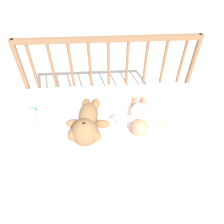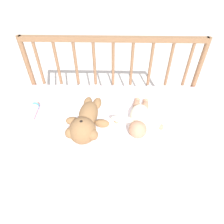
# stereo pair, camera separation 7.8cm
# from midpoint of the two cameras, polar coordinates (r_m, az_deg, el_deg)

# --- Properties ---
(ground_plane) EXTENTS (12.00, 12.00, 0.00)m
(ground_plane) POSITION_cam_midpoint_polar(r_m,az_deg,el_deg) (1.70, -1.37, -13.58)
(ground_plane) COLOR silver
(crib_mattress) EXTENTS (1.31, 0.72, 0.49)m
(crib_mattress) POSITION_cam_midpoint_polar(r_m,az_deg,el_deg) (1.50, -1.52, -8.44)
(crib_mattress) COLOR #EDB7C6
(crib_mattress) RESTS_ON ground_plane
(crib_rail) EXTENTS (1.31, 0.04, 0.88)m
(crib_rail) POSITION_cam_midpoint_polar(r_m,az_deg,el_deg) (1.53, -2.44, 11.86)
(crib_rail) COLOR brown
(crib_rail) RESTS_ON ground_plane
(blanket) EXTENTS (0.85, 0.54, 0.01)m
(blanket) POSITION_cam_midpoint_polar(r_m,az_deg,el_deg) (1.29, -1.59, -2.29)
(blanket) COLOR white
(blanket) RESTS_ON crib_mattress
(teddy_bear) EXTENTS (0.28, 0.43, 0.16)m
(teddy_bear) POSITION_cam_midpoint_polar(r_m,az_deg,el_deg) (1.20, -9.04, -3.32)
(teddy_bear) COLOR olive
(teddy_bear) RESTS_ON crib_mattress
(baby) EXTENTS (0.34, 0.38, 0.11)m
(baby) POSITION_cam_midpoint_polar(r_m,az_deg,el_deg) (1.26, 6.10, -1.25)
(baby) COLOR #EAEACC
(baby) RESTS_ON crib_mattress
(baby_bottle) EXTENTS (0.05, 0.15, 0.05)m
(baby_bottle) POSITION_cam_midpoint_polar(r_m,az_deg,el_deg) (1.42, -23.58, -0.78)
(baby_bottle) COLOR white
(baby_bottle) RESTS_ON crib_mattress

